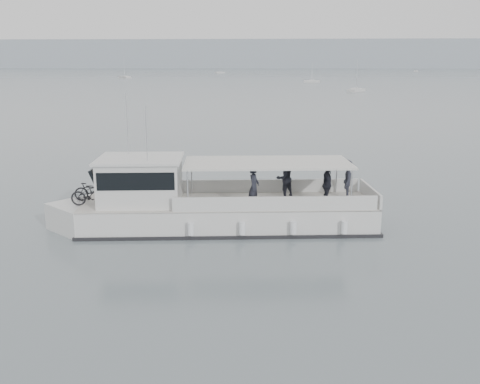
{
  "coord_description": "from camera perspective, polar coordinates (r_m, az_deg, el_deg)",
  "views": [
    {
      "loc": [
        2.68,
        -19.23,
        7.13
      ],
      "look_at": [
        1.47,
        3.25,
        1.6
      ],
      "focal_mm": 40.0,
      "sensor_mm": 36.0,
      "label": 1
    }
  ],
  "objects": [
    {
      "name": "ground",
      "position": [
        20.69,
        -4.59,
        -6.41
      ],
      "size": [
        1400.0,
        1400.0,
        0.0
      ],
      "primitive_type": "plane",
      "color": "#556064",
      "rests_on": "ground"
    },
    {
      "name": "headland",
      "position": [
        579.28,
        2.9,
        14.45
      ],
      "size": [
        1400.0,
        90.0,
        28.0
      ],
      "primitive_type": "cube",
      "color": "#939EA8",
      "rests_on": "ground"
    },
    {
      "name": "tour_boat",
      "position": [
        23.39,
        -4.29,
        -1.47
      ],
      "size": [
        14.46,
        4.6,
        6.02
      ],
      "rotation": [
        0.0,
        0.0,
        0.09
      ],
      "color": "silver",
      "rests_on": "ground"
    },
    {
      "name": "moored_fleet",
      "position": [
        217.89,
        -5.76,
        11.94
      ],
      "size": [
        436.84,
        326.22,
        8.99
      ],
      "color": "silver",
      "rests_on": "ground"
    }
  ]
}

